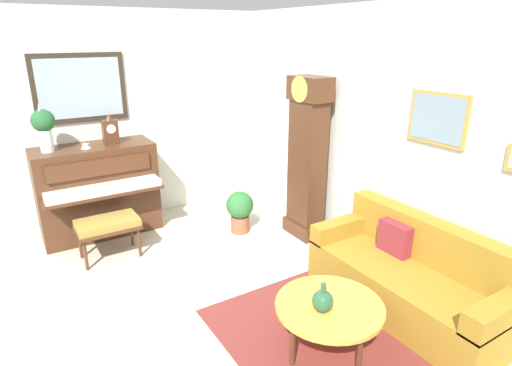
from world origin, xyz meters
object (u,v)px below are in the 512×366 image
Objects in this scene: couch at (410,278)px; mantel_clock at (110,130)px; flower_vase at (44,125)px; teacup at (86,147)px; grandfather_clock at (307,163)px; potted_plant at (240,209)px; coffee_table at (329,307)px; green_jug at (323,301)px; piano_bench at (108,225)px; piano at (98,190)px.

couch is 3.85m from mantel_clock.
flower_vase is at bearing -140.81° from couch.
mantel_clock is 0.36m from teacup.
grandfather_clock is 1.07m from potted_plant.
coffee_table is at bearing 25.94° from flower_vase.
flower_vase is 1.04× the size of potted_plant.
mantel_clock is 0.75m from flower_vase.
teacup is 0.48× the size of green_jug.
piano_bench is at bearing -23.26° from mantel_clock.
piano_bench is (0.73, -0.08, -0.19)m from piano.
couch is 5.00× the size of mantel_clock.
flower_vase is (-1.42, -2.75, 0.52)m from grandfather_clock.
potted_plant is (-2.27, -0.56, 0.01)m from couch.
piano is at bearing 90.14° from flower_vase.
piano is 1.64× the size of coffee_table.
flower_vase is (0.00, -0.50, 0.89)m from piano.
mantel_clock is at bearing -165.45° from coffee_table.
teacup is 0.21× the size of potted_plant.
coffee_table is (0.03, -1.04, 0.08)m from couch.
flower_vase is 0.51m from teacup.
couch is 7.92× the size of green_jug.
flower_vase reaches higher than piano_bench.
piano is 1.03m from flower_vase.
piano is at bearing -161.66° from coffee_table.
piano_bench is 1.37m from flower_vase.
green_jug is at bearing -34.68° from grandfather_clock.
grandfather_clock reaches higher than green_jug.
piano is 2.68m from grandfather_clock.
green_jug is at bearing 12.76° from mantel_clock.
mantel_clock is at bearing -125.15° from potted_plant.
potted_plant reaches higher than coffee_table.
teacup reaches higher than green_jug.
teacup is at bearing -159.80° from coffee_table.
grandfather_clock reaches higher than teacup.
grandfather_clock is (1.42, 2.24, 0.37)m from piano.
mantel_clock is (-1.42, -2.01, 0.38)m from grandfather_clock.
grandfather_clock is 1.90m from couch.
piano_bench is 1.84× the size of mantel_clock.
grandfather_clock reaches higher than potted_plant.
couch reaches higher than potted_plant.
potted_plant is at bearing 59.06° from piano.
piano_bench is at bearing 1.02° from teacup.
teacup is at bearing -48.25° from piano.
couch is at bearing 33.37° from piano.
coffee_table is at bearing 20.20° from teacup.
flower_vase is (-3.24, -1.57, 1.09)m from coffee_table.
teacup is at bearing -161.57° from green_jug.
flower_vase reaches higher than couch.
grandfather_clock is at bearing 60.06° from teacup.
piano is 2.48× the size of flower_vase.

